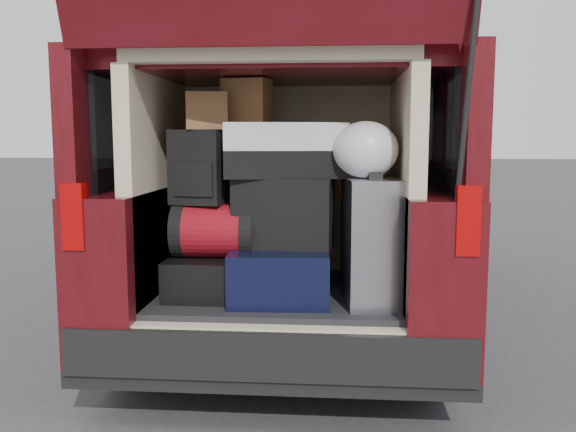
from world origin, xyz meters
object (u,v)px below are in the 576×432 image
(silver_roller, at_px, (372,241))
(red_duffel, at_px, (214,231))
(black_soft_case, at_px, (284,212))
(twotone_duffel, at_px, (284,150))
(black_hardshell, at_px, (208,274))
(navy_hardshell, at_px, (281,272))
(backpack, at_px, (198,167))

(silver_roller, height_order, red_duffel, silver_roller)
(silver_roller, height_order, black_soft_case, silver_roller)
(silver_roller, bearing_deg, twotone_duffel, 156.06)
(black_hardshell, xyz_separation_m, twotone_duffel, (0.40, 0.02, 0.65))
(black_hardshell, height_order, twotone_duffel, twotone_duffel)
(twotone_duffel, bearing_deg, black_soft_case, -97.65)
(black_hardshell, xyz_separation_m, navy_hardshell, (0.39, -0.03, 0.03))
(silver_roller, relative_size, red_duffel, 1.49)
(silver_roller, relative_size, twotone_duffel, 1.00)
(red_duffel, height_order, twotone_duffel, twotone_duffel)
(red_duffel, xyz_separation_m, black_soft_case, (0.36, 0.03, 0.10))
(navy_hardshell, height_order, black_soft_case, black_soft_case)
(black_hardshell, relative_size, navy_hardshell, 0.86)
(black_hardshell, height_order, navy_hardshell, navy_hardshell)
(black_hardshell, xyz_separation_m, red_duffel, (0.04, -0.04, 0.24))
(twotone_duffel, bearing_deg, backpack, 176.94)
(silver_roller, height_order, twotone_duffel, twotone_duffel)
(black_soft_case, xyz_separation_m, backpack, (-0.44, -0.02, 0.23))
(navy_hardshell, bearing_deg, red_duffel, 178.56)
(navy_hardshell, bearing_deg, black_soft_case, 52.87)
(silver_roller, relative_size, backpack, 1.63)
(red_duffel, xyz_separation_m, backpack, (-0.08, 0.01, 0.33))
(backpack, bearing_deg, red_duffel, 1.87)
(navy_hardshell, height_order, silver_roller, silver_roller)
(black_hardshell, bearing_deg, red_duffel, -39.66)
(twotone_duffel, bearing_deg, silver_roller, -26.91)
(silver_roller, distance_m, twotone_duffel, 0.64)
(red_duffel, height_order, black_soft_case, black_soft_case)
(black_hardshell, relative_size, black_soft_case, 1.04)
(backpack, xyz_separation_m, twotone_duffel, (0.44, 0.05, 0.09))
(black_hardshell, distance_m, navy_hardshell, 0.39)
(silver_roller, bearing_deg, backpack, 167.69)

